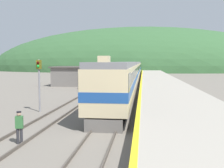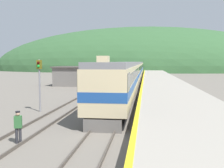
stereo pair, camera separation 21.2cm
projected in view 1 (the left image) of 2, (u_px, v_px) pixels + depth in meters
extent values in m
cube|color=#4C443D|center=(131.00, 77.00, 66.44)|extent=(0.08, 180.00, 0.16)
cube|color=#4C443D|center=(137.00, 77.00, 66.27)|extent=(0.08, 180.00, 0.16)
cube|color=#4C443D|center=(115.00, 77.00, 66.94)|extent=(0.08, 180.00, 0.16)
cube|color=#4C443D|center=(120.00, 77.00, 66.77)|extent=(0.08, 180.00, 0.16)
cube|color=#9E9689|center=(159.00, 82.00, 45.94)|extent=(6.36, 140.00, 1.09)
cube|color=yellow|center=(142.00, 78.00, 46.25)|extent=(0.24, 140.00, 0.01)
ellipsoid|color=#335B33|center=(138.00, 70.00, 122.17)|extent=(141.64, 63.74, 39.53)
cube|color=slate|center=(80.00, 77.00, 44.80)|extent=(8.32, 5.88, 3.02)
cube|color=#47423D|center=(80.00, 67.00, 44.66)|extent=(8.82, 6.38, 0.24)
cube|color=black|center=(119.00, 100.00, 24.93)|extent=(2.34, 19.14, 0.85)
cube|color=beige|center=(119.00, 81.00, 24.78)|extent=(2.85, 20.36, 2.78)
cube|color=#1E4C99|center=(119.00, 83.00, 24.80)|extent=(2.88, 20.38, 0.61)
cube|color=black|center=(119.00, 74.00, 24.73)|extent=(2.87, 19.14, 0.83)
cube|color=slate|center=(119.00, 64.00, 24.64)|extent=(2.68, 20.36, 0.40)
cube|color=black|center=(106.00, 82.00, 15.77)|extent=(2.89, 2.20, 1.11)
cube|color=beige|center=(104.00, 59.00, 14.98)|extent=(0.64, 0.80, 0.36)
cube|color=slate|center=(104.00, 126.00, 15.06)|extent=(2.22, 0.40, 0.77)
cube|color=black|center=(130.00, 83.00, 45.32)|extent=(2.34, 17.91, 0.85)
cube|color=beige|center=(130.00, 72.00, 45.17)|extent=(2.85, 19.05, 2.78)
cube|color=#1E4C99|center=(130.00, 74.00, 45.19)|extent=(2.88, 19.07, 0.61)
cube|color=black|center=(130.00, 69.00, 45.12)|extent=(2.87, 17.91, 0.83)
cube|color=slate|center=(130.00, 63.00, 45.03)|extent=(2.68, 19.05, 0.40)
cube|color=black|center=(134.00, 76.00, 65.06)|extent=(2.34, 17.91, 0.85)
cube|color=beige|center=(134.00, 69.00, 64.91)|extent=(2.85, 19.05, 2.78)
cube|color=#1E4C99|center=(134.00, 70.00, 64.93)|extent=(2.88, 19.07, 0.61)
cube|color=black|center=(134.00, 67.00, 64.86)|extent=(2.87, 17.91, 0.83)
cube|color=slate|center=(134.00, 63.00, 64.77)|extent=(2.68, 19.05, 0.40)
cube|color=black|center=(136.00, 73.00, 84.80)|extent=(2.34, 17.91, 0.85)
cube|color=beige|center=(136.00, 67.00, 84.65)|extent=(2.85, 19.05, 2.78)
cube|color=#1E4C99|center=(136.00, 68.00, 84.67)|extent=(2.88, 19.07, 0.61)
cube|color=black|center=(136.00, 65.00, 84.60)|extent=(2.87, 17.91, 0.83)
cube|color=slate|center=(136.00, 62.00, 84.52)|extent=(2.68, 19.05, 0.40)
cube|color=black|center=(110.00, 80.00, 51.09)|extent=(2.46, 27.44, 0.80)
cube|color=beige|center=(109.00, 70.00, 50.93)|extent=(2.90, 28.58, 3.10)
cylinder|color=gray|center=(39.00, 86.00, 21.05)|extent=(0.14, 0.14, 4.24)
cube|color=#6B6619|center=(39.00, 64.00, 20.91)|extent=(0.36, 0.28, 0.71)
sphere|color=#3C0504|center=(38.00, 63.00, 20.72)|extent=(0.22, 0.22, 0.22)
sphere|color=green|center=(38.00, 66.00, 20.75)|extent=(0.22, 0.22, 0.22)
cylinder|color=#2D2D33|center=(18.00, 136.00, 12.92)|extent=(0.14, 0.14, 0.79)
cylinder|color=#2D2D33|center=(21.00, 136.00, 12.94)|extent=(0.14, 0.14, 0.79)
cube|color=#336B38|center=(19.00, 122.00, 12.87)|extent=(0.41, 0.31, 0.61)
sphere|color=tan|center=(19.00, 114.00, 12.84)|extent=(0.21, 0.21, 0.21)
cylinder|color=black|center=(19.00, 112.00, 12.83)|extent=(0.22, 0.22, 0.06)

